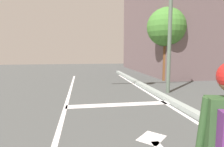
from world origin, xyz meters
TOP-DOWN VIEW (x-y plane):
  - lane_line_center at (-0.37, 6.00)m, footprint 0.12×20.00m
  - lane_line_curbside at (2.96, 6.00)m, footprint 0.12×20.00m
  - stop_bar at (1.37, 8.11)m, footprint 3.49×0.40m
  - lane_arrow_head at (1.54, 5.59)m, footprint 0.71×0.71m
  - curb_strip at (3.21, 6.00)m, footprint 0.24×24.00m
  - traffic_signal_mast at (2.68, 9.61)m, footprint 4.87×0.34m
  - roadside_tree at (5.16, 12.86)m, footprint 2.28×2.28m
  - building_block at (11.68, 18.23)m, footprint 13.13×11.64m

SIDE VIEW (x-z plane):
  - lane_line_center at x=-0.37m, z-range 0.00..0.01m
  - lane_line_curbside at x=2.96m, z-range 0.00..0.01m
  - stop_bar at x=1.37m, z-range 0.00..0.01m
  - lane_arrow_head at x=1.54m, z-range 0.00..0.01m
  - curb_strip at x=3.21m, z-range 0.00..0.14m
  - roadside_tree at x=5.16m, z-range 1.01..5.37m
  - traffic_signal_mast at x=2.68m, z-range 0.97..5.88m
  - building_block at x=11.68m, z-range 0.00..8.79m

